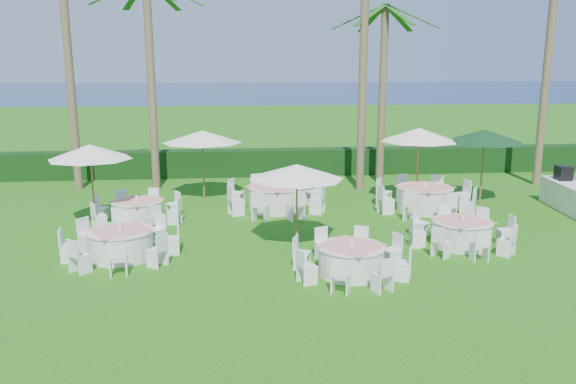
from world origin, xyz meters
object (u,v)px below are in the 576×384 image
umbrella_c (202,137)px  umbrella_d (419,135)px  umbrella_a (90,152)px  banquet_table_d (137,211)px  banquet_table_a (121,243)px  banquet_table_f (424,198)px  umbrella_green (485,136)px  banquet_table_b (351,259)px  umbrella_b (297,172)px  banquet_table_e (276,197)px  banquet_table_c (462,232)px

umbrella_c → umbrella_d: size_ratio=1.06×
umbrella_c → umbrella_a: bearing=-132.5°
banquet_table_d → umbrella_d: 10.16m
banquet_table_a → banquet_table_f: bearing=22.8°
umbrella_c → umbrella_green: bearing=-9.9°
banquet_table_b → banquet_table_d: bearing=138.2°
banquet_table_d → umbrella_b: umbrella_b is taller
banquet_table_a → banquet_table_e: banquet_table_e is taller
banquet_table_c → banquet_table_b: bearing=-152.1°
umbrella_b → banquet_table_f: bearing=36.3°
banquet_table_a → umbrella_d: (9.66, 5.10, 2.14)m
banquet_table_d → umbrella_a: size_ratio=1.11×
banquet_table_f → umbrella_d: umbrella_d is taller
banquet_table_d → banquet_table_c: bearing=-19.8°
umbrella_a → umbrella_c: bearing=47.5°
umbrella_d → banquet_table_a: bearing=-152.2°
banquet_table_c → banquet_table_e: bearing=137.1°
banquet_table_f → umbrella_b: size_ratio=1.32×
umbrella_a → umbrella_b: 6.61m
banquet_table_f → banquet_table_d: bearing=-176.7°
banquet_table_d → umbrella_d: size_ratio=1.04×
banquet_table_a → banquet_table_b: size_ratio=1.09×
banquet_table_b → umbrella_b: umbrella_b is taller
banquet_table_c → umbrella_a: umbrella_a is taller
banquet_table_d → banquet_table_e: (4.58, 1.13, 0.07)m
banquet_table_b → umbrella_a: umbrella_a is taller
banquet_table_f → banquet_table_a: bearing=-157.2°
banquet_table_b → banquet_table_e: size_ratio=0.82×
banquet_table_f → umbrella_c: size_ratio=1.16×
banquet_table_f → umbrella_b: (-4.91, -3.60, 1.69)m
banquet_table_a → umbrella_a: (-1.37, 3.05, 1.98)m
banquet_table_e → umbrella_a: 6.32m
umbrella_a → umbrella_green: (13.35, 1.75, 0.12)m
banquet_table_e → banquet_table_f: size_ratio=0.99×
banquet_table_b → umbrella_a: size_ratio=1.06×
umbrella_a → umbrella_d: 11.22m
banquet_table_c → banquet_table_e: 6.65m
umbrella_a → banquet_table_c: bearing=-15.5°
umbrella_c → umbrella_d: 7.95m
banquet_table_e → umbrella_green: umbrella_green is taller
umbrella_b → umbrella_green: 8.49m
banquet_table_d → banquet_table_f: bearing=3.3°
umbrella_d → umbrella_b: bearing=-136.8°
banquet_table_a → banquet_table_e: size_ratio=0.89×
banquet_table_d → umbrella_b: size_ratio=1.11×
banquet_table_f → umbrella_d: (0.05, 1.05, 2.09)m
banquet_table_e → banquet_table_c: bearing=-42.9°
banquet_table_c → banquet_table_d: size_ratio=1.01×
banquet_table_f → umbrella_a: size_ratio=1.32×
banquet_table_d → umbrella_a: 2.39m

